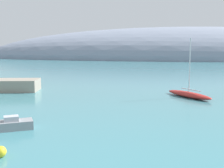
# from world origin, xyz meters

# --- Properties ---
(distant_ridge) EXTENTS (254.30, 89.83, 37.85)m
(distant_ridge) POSITION_xyz_m (11.67, 181.42, 0.00)
(distant_ridge) COLOR gray
(distant_ridge) RESTS_ON ground
(sailboat_red_near_shore) EXTENTS (6.29, 7.17, 7.79)m
(sailboat_red_near_shore) POSITION_xyz_m (9.18, 36.51, 0.41)
(sailboat_red_near_shore) COLOR red
(sailboat_red_near_shore) RESTS_ON water
(motorboat_grey_outer) EXTENTS (4.91, 3.76, 1.10)m
(motorboat_grey_outer) POSITION_xyz_m (-6.38, 17.55, 0.39)
(motorboat_grey_outer) COLOR gray
(motorboat_grey_outer) RESTS_ON water
(mooring_buoy_yellow) EXTENTS (0.69, 0.69, 0.69)m
(mooring_buoy_yellow) POSITION_xyz_m (-3.24, 12.29, 0.35)
(mooring_buoy_yellow) COLOR yellow
(mooring_buoy_yellow) RESTS_ON water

